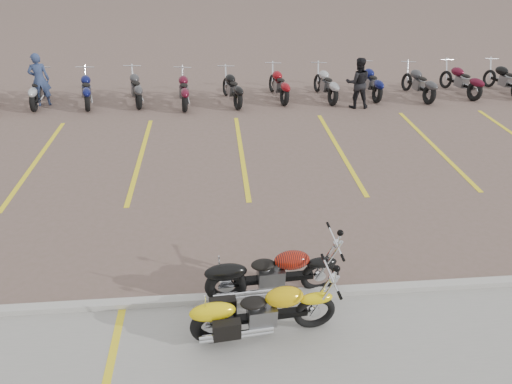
% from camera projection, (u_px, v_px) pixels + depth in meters
% --- Properties ---
extents(ground, '(100.00, 100.00, 0.00)m').
position_uv_depth(ground, '(254.00, 233.00, 10.03)').
color(ground, brown).
rests_on(ground, ground).
extents(curb, '(60.00, 0.18, 0.12)m').
position_uv_depth(curb, '(264.00, 296.00, 8.25)').
color(curb, '#ADAAA3').
rests_on(curb, ground).
extents(parking_stripes, '(38.00, 5.50, 0.01)m').
position_uv_depth(parking_stripes, '(241.00, 153.00, 13.54)').
color(parking_stripes, yellow).
rests_on(parking_stripes, ground).
extents(yellow_cruiser, '(2.20, 0.41, 0.90)m').
position_uv_depth(yellow_cruiser, '(260.00, 312.00, 7.34)').
color(yellow_cruiser, black).
rests_on(yellow_cruiser, ground).
extents(flame_cruiser, '(2.24, 0.37, 0.92)m').
position_uv_depth(flame_cruiser, '(269.00, 274.00, 8.12)').
color(flame_cruiser, black).
rests_on(flame_cruiser, ground).
extents(person_a, '(0.73, 0.56, 1.77)m').
position_uv_depth(person_a, '(39.00, 80.00, 16.66)').
color(person_a, navy).
rests_on(person_a, ground).
extents(person_b, '(0.86, 0.70, 1.67)m').
position_uv_depth(person_b, '(358.00, 83.00, 16.50)').
color(person_b, black).
rests_on(person_b, ground).
extents(bg_bike_row, '(22.39, 2.07, 1.10)m').
position_uv_depth(bg_bike_row, '(254.00, 85.00, 17.30)').
color(bg_bike_row, black).
rests_on(bg_bike_row, ground).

